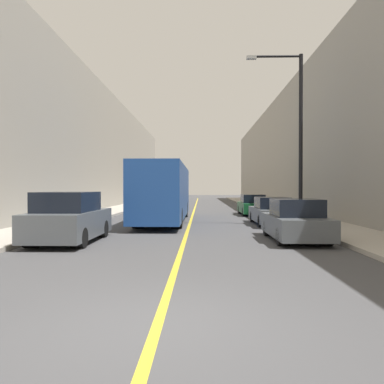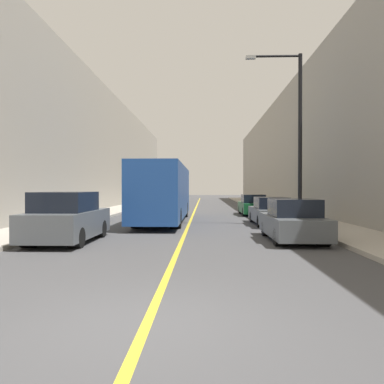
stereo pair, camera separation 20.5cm
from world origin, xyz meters
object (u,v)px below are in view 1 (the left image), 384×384
Objects in this scene: bus at (165,192)px; car_right_far at (252,206)px; parked_suv_left at (69,219)px; car_right_near at (295,222)px; car_right_mid at (271,212)px; street_lamp_right at (296,128)px.

car_right_far is (5.89, 5.73, -1.06)m from bus.
parked_suv_left is (-2.65, -8.34, -0.89)m from bus.
car_right_mid is (0.24, 6.08, -0.03)m from car_right_near.
street_lamp_right is (1.12, -8.18, 4.39)m from car_right_far.
car_right_near is at bearing -104.41° from street_lamp_right.
bus is 2.54× the size of car_right_far.
bus is 6.20m from car_right_mid.
street_lamp_right is (7.00, -2.45, 3.33)m from bus.
street_lamp_right is at bearing -36.93° from car_right_mid.
car_right_mid is 4.61m from street_lamp_right.
car_right_mid is (8.54, 6.73, -0.18)m from parked_suv_left.
bus is 2.63× the size of parked_suv_left.
street_lamp_right is at bearing 75.59° from car_right_near.
parked_suv_left is 0.92× the size of car_right_mid.
bus is at bearing 72.39° from parked_suv_left.
car_right_near is (5.66, -7.69, -1.04)m from bus.
car_right_mid is 0.55× the size of street_lamp_right.
parked_suv_left reaches higher than car_right_far.
parked_suv_left is 16.47m from car_right_far.
parked_suv_left is 8.33m from car_right_near.
bus is 8.80m from parked_suv_left.
bus is 2.43× the size of car_right_mid.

